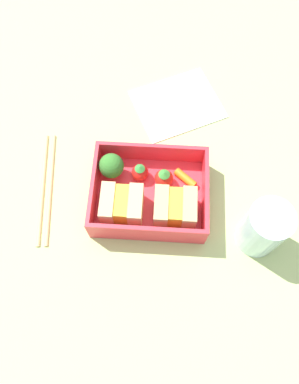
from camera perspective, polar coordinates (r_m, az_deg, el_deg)
The scene contains 12 objects.
ground_plane at distance 60.44cm, azimuth -0.00°, elevation -1.37°, with size 120.00×120.00×2.00cm, color #B4CC7B.
bento_tray at distance 58.95cm, azimuth -0.00°, elevation -0.80°, with size 17.43×13.84×1.20cm, color #E9333F.
bento_rim at distance 56.47cm, azimuth -0.00°, elevation 0.23°, with size 17.43×13.84×4.18cm.
sandwich_left at distance 55.29cm, azimuth 3.88°, elevation -2.47°, with size 6.12×5.42×4.64cm.
sandwich_center_left at distance 55.48cm, azimuth -4.20°, elevation -2.02°, with size 6.12×5.42×4.64cm.
carrot_stick_far_left at distance 59.22cm, azimuth 5.49°, elevation 2.11°, with size 1.23×1.23×3.85cm, color orange.
strawberry_far_left at distance 57.92cm, azimuth 2.20°, elevation 2.12°, with size 2.93×2.93×3.53cm.
strawberry_left at distance 58.50cm, azimuth -1.46°, elevation 3.05°, with size 2.65×2.65×3.25cm.
broccoli_floret at distance 57.68cm, azimuth -5.83°, elevation 3.95°, with size 3.87×3.87×4.86cm.
chopstick_pair at distance 62.14cm, azimuth -15.47°, elevation 0.69°, with size 3.79×19.44×0.70cm.
drinking_glass at distance 55.29cm, azimuth 16.96°, elevation -5.33°, with size 6.20×6.20×9.40cm, color silver.
folded_napkin at distance 68.41cm, azimuth 4.28°, elevation 13.26°, with size 14.38×11.72×0.40cm, color white.
Camera 1 is at (-1.33, 22.27, 55.17)cm, focal length 35.00 mm.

